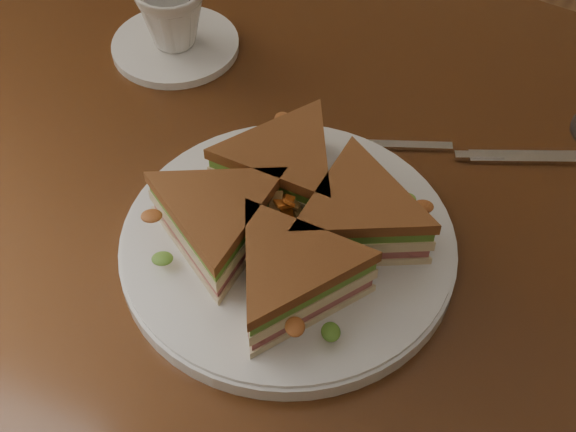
% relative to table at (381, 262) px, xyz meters
% --- Properties ---
extents(table, '(1.20, 0.80, 0.75)m').
position_rel_table_xyz_m(table, '(0.00, 0.00, 0.00)').
color(table, '#371B0C').
rests_on(table, ground).
extents(plate, '(0.31, 0.31, 0.02)m').
position_rel_table_xyz_m(plate, '(-0.05, -0.10, 0.11)').
color(plate, white).
rests_on(plate, table).
extents(sandwich_wedges, '(0.31, 0.31, 0.06)m').
position_rel_table_xyz_m(sandwich_wedges, '(-0.05, -0.10, 0.14)').
color(sandwich_wedges, beige).
rests_on(sandwich_wedges, plate).
extents(crisps_mound, '(0.09, 0.09, 0.05)m').
position_rel_table_xyz_m(crisps_mound, '(-0.05, -0.10, 0.14)').
color(crisps_mound, '#B25216').
rests_on(crisps_mound, plate).
extents(spoon, '(0.17, 0.10, 0.01)m').
position_rel_table_xyz_m(spoon, '(-0.10, 0.03, 0.10)').
color(spoon, silver).
rests_on(spoon, table).
extents(knife, '(0.19, 0.12, 0.00)m').
position_rel_table_xyz_m(knife, '(0.12, 0.14, 0.10)').
color(knife, silver).
rests_on(knife, table).
extents(saucer, '(0.15, 0.15, 0.01)m').
position_rel_table_xyz_m(saucer, '(-0.32, 0.09, 0.10)').
color(saucer, white).
rests_on(saucer, table).
extents(coffee_cup, '(0.10, 0.10, 0.07)m').
position_rel_table_xyz_m(coffee_cup, '(-0.32, 0.09, 0.15)').
color(coffee_cup, white).
rests_on(coffee_cup, saucer).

